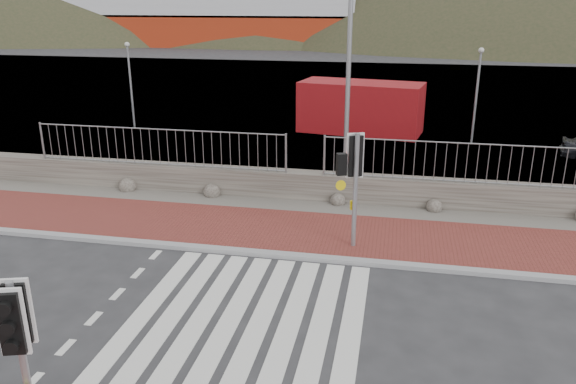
% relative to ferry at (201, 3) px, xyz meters
% --- Properties ---
extents(ground, '(220.00, 220.00, 0.00)m').
position_rel_ferry_xyz_m(ground, '(24.65, -67.90, -5.36)').
color(ground, '#28282B').
rests_on(ground, ground).
extents(sidewalk_far, '(40.00, 3.00, 0.08)m').
position_rel_ferry_xyz_m(sidewalk_far, '(24.65, -63.40, -5.32)').
color(sidewalk_far, brown).
rests_on(sidewalk_far, ground).
extents(kerb_far, '(40.00, 0.25, 0.12)m').
position_rel_ferry_xyz_m(kerb_far, '(24.65, -64.90, -5.31)').
color(kerb_far, gray).
rests_on(kerb_far, ground).
extents(zebra_crossing, '(4.62, 5.60, 0.01)m').
position_rel_ferry_xyz_m(zebra_crossing, '(24.65, -67.90, -5.36)').
color(zebra_crossing, silver).
rests_on(zebra_crossing, ground).
extents(gravel_strip, '(40.00, 1.50, 0.06)m').
position_rel_ferry_xyz_m(gravel_strip, '(24.65, -61.40, -5.33)').
color(gravel_strip, '#59544C').
rests_on(gravel_strip, ground).
extents(stone_wall, '(40.00, 0.60, 0.90)m').
position_rel_ferry_xyz_m(stone_wall, '(24.65, -60.60, -4.91)').
color(stone_wall, '#49423C').
rests_on(stone_wall, ground).
extents(railing, '(18.07, 0.07, 1.22)m').
position_rel_ferry_xyz_m(railing, '(24.65, -60.75, -3.54)').
color(railing, gray).
rests_on(railing, stone_wall).
extents(quay, '(120.00, 40.00, 0.50)m').
position_rel_ferry_xyz_m(quay, '(24.65, -40.00, -5.36)').
color(quay, '#4C4C4F').
rests_on(quay, ground).
extents(water, '(220.00, 50.00, 0.05)m').
position_rel_ferry_xyz_m(water, '(24.65, -5.00, -5.36)').
color(water, '#3F4C54').
rests_on(water, ground).
extents(ferry, '(50.00, 16.00, 20.00)m').
position_rel_ferry_xyz_m(ferry, '(0.00, 0.00, 0.00)').
color(ferry, '#9B2811').
rests_on(ferry, ground).
extents(hills_backdrop, '(254.00, 90.00, 100.00)m').
position_rel_ferry_xyz_m(hills_backdrop, '(31.40, 20.00, -28.42)').
color(hills_backdrop, '#2C321E').
rests_on(hills_backdrop, ground).
extents(traffic_signal_near, '(0.42, 0.33, 2.62)m').
position_rel_ferry_xyz_m(traffic_signal_near, '(22.59, -71.61, -3.47)').
color(traffic_signal_near, gray).
rests_on(traffic_signal_near, ground).
extents(traffic_signal_far, '(0.74, 0.46, 3.02)m').
position_rel_ferry_xyz_m(traffic_signal_far, '(26.43, -64.04, -3.18)').
color(traffic_signal_far, gray).
rests_on(traffic_signal_far, ground).
extents(streetlight, '(1.72, 0.75, 8.41)m').
position_rel_ferry_xyz_m(streetlight, '(25.95, -59.85, -0.63)').
color(streetlight, gray).
rests_on(streetlight, ground).
extents(shipping_container, '(5.98, 3.31, 2.36)m').
position_rel_ferry_xyz_m(shipping_container, '(25.64, -50.70, -4.18)').
color(shipping_container, maroon).
rests_on(shipping_container, ground).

